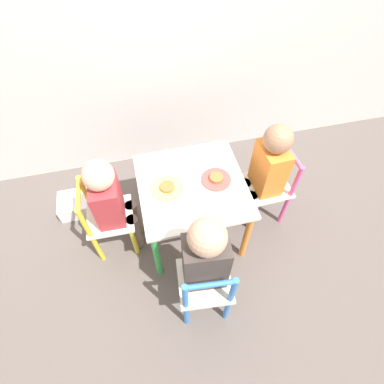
% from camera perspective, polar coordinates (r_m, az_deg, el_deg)
% --- Properties ---
extents(ground_plane, '(6.00, 6.00, 0.00)m').
position_cam_1_polar(ground_plane, '(2.00, 0.00, -6.73)').
color(ground_plane, '#5B514C').
extents(kids_table, '(0.58, 0.58, 0.46)m').
position_cam_1_polar(kids_table, '(1.68, 0.00, 0.02)').
color(kids_table, silver).
rests_on(kids_table, ground_plane).
extents(chair_yellow, '(0.27, 0.27, 0.54)m').
position_cam_1_polar(chair_yellow, '(1.79, -15.92, -4.98)').
color(chair_yellow, silver).
rests_on(chair_yellow, ground_plane).
extents(chair_pink, '(0.27, 0.27, 0.54)m').
position_cam_1_polar(chair_pink, '(1.92, 14.54, 0.95)').
color(chair_pink, silver).
rests_on(chair_pink, ground_plane).
extents(chair_blue, '(0.28, 0.28, 0.54)m').
position_cam_1_polar(chair_blue, '(1.55, 2.52, -17.60)').
color(chair_blue, silver).
rests_on(chair_blue, ground_plane).
extents(child_left, '(0.21, 0.20, 0.72)m').
position_cam_1_polar(child_left, '(1.65, -15.06, -1.54)').
color(child_left, '#7A6B5B').
rests_on(child_left, ground_plane).
extents(child_right, '(0.22, 0.21, 0.75)m').
position_cam_1_polar(child_right, '(1.76, 13.95, 4.26)').
color(child_right, '#38383D').
rests_on(child_right, ground_plane).
extents(child_front, '(0.21, 0.22, 0.78)m').
position_cam_1_polar(child_front, '(1.39, 2.42, -12.47)').
color(child_front, '#7A6B5B').
rests_on(child_front, ground_plane).
extents(plate_left, '(0.18, 0.18, 0.03)m').
position_cam_1_polar(plate_left, '(1.61, -4.73, 0.78)').
color(plate_left, '#EADB66').
rests_on(plate_left, kids_table).
extents(plate_right, '(0.17, 0.17, 0.03)m').
position_cam_1_polar(plate_right, '(1.64, 4.62, 2.50)').
color(plate_right, '#E54C47').
rests_on(plate_right, kids_table).
extents(storage_bin, '(0.26, 0.19, 0.12)m').
position_cam_1_polar(storage_bin, '(2.18, -20.71, -2.11)').
color(storage_bin, silver).
rests_on(storage_bin, ground_plane).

